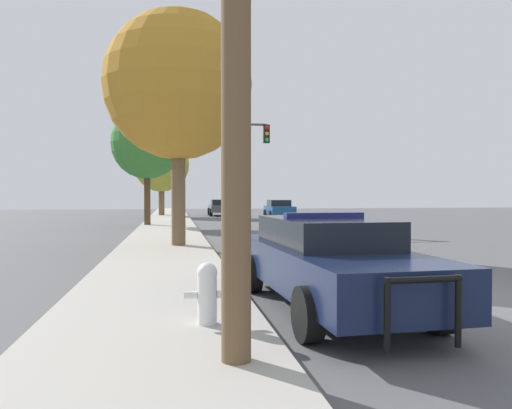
% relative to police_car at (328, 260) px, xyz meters
% --- Properties ---
extents(ground_plane, '(110.00, 110.00, 0.00)m').
position_rel_police_car_xyz_m(ground_plane, '(2.41, 0.54, -0.77)').
color(ground_plane, '#565659').
extents(sidewalk_left, '(3.00, 110.00, 0.13)m').
position_rel_police_car_xyz_m(sidewalk_left, '(-2.69, 0.54, -0.70)').
color(sidewalk_left, '#ADA89E').
rests_on(sidewalk_left, ground_plane).
extents(police_car, '(2.21, 5.40, 1.51)m').
position_rel_police_car_xyz_m(police_car, '(0.00, 0.00, 0.00)').
color(police_car, '#141E3D').
rests_on(police_car, ground_plane).
extents(fire_hydrant, '(0.60, 0.26, 0.80)m').
position_rel_police_car_xyz_m(fire_hydrant, '(-1.99, -1.12, -0.22)').
color(fire_hydrant, white).
rests_on(fire_hydrant, sidewalk_left).
extents(traffic_light, '(4.31, 0.35, 5.28)m').
position_rel_police_car_xyz_m(traffic_light, '(-0.22, 16.72, 3.12)').
color(traffic_light, '#424247').
rests_on(traffic_light, sidewalk_left).
extents(car_background_distant, '(2.05, 4.40, 1.39)m').
position_rel_police_car_xyz_m(car_background_distant, '(1.59, 34.95, -0.03)').
color(car_background_distant, '#474C51').
rests_on(car_background_distant, ground_plane).
extents(car_background_oncoming, '(2.01, 4.44, 1.42)m').
position_rel_police_car_xyz_m(car_background_oncoming, '(5.11, 27.42, -0.01)').
color(car_background_oncoming, navy).
rests_on(car_background_oncoming, ground_plane).
extents(tree_sidewalk_far, '(4.51, 4.51, 6.42)m').
position_rel_police_car_xyz_m(tree_sidewalk_far, '(-3.33, 33.98, 3.51)').
color(tree_sidewalk_far, brown).
rests_on(tree_sidewalk_far, sidewalk_left).
extents(tree_sidewalk_mid, '(3.95, 3.95, 6.50)m').
position_rel_police_car_xyz_m(tree_sidewalk_mid, '(-3.82, 20.80, 3.86)').
color(tree_sidewalk_mid, '#4C3823').
rests_on(tree_sidewalk_mid, sidewalk_left).
extents(tree_sidewalk_near, '(4.90, 4.90, 7.73)m').
position_rel_police_car_xyz_m(tree_sidewalk_near, '(-2.23, 9.15, 4.62)').
color(tree_sidewalk_near, brown).
rests_on(tree_sidewalk_near, sidewalk_left).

